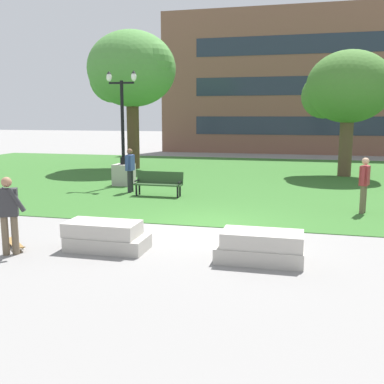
{
  "coord_description": "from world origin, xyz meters",
  "views": [
    {
      "loc": [
        2.49,
        -11.6,
        3.0
      ],
      "look_at": [
        -0.01,
        -1.4,
        1.2
      ],
      "focal_mm": 42.0,
      "sensor_mm": 36.0,
      "label": 1
    }
  ],
  "objects_px": {
    "concrete_block_left": "(261,247)",
    "person_skateboarder": "(8,211)",
    "lamp_post_center": "(124,162)",
    "person_bystander_near_lawn": "(364,182)",
    "park_bench_near_right": "(159,182)",
    "skateboard": "(15,244)",
    "concrete_block_center": "(105,236)",
    "person_bystander_far_lawn": "(130,168)"
  },
  "relations": [
    {
      "from": "concrete_block_center",
      "to": "skateboard",
      "type": "xyz_separation_m",
      "value": [
        -2.07,
        -0.37,
        -0.22
      ]
    },
    {
      "from": "person_skateboarder",
      "to": "person_bystander_near_lawn",
      "type": "distance_m",
      "value": 10.12
    },
    {
      "from": "skateboard",
      "to": "person_bystander_far_lawn",
      "type": "xyz_separation_m",
      "value": [
        -0.16,
        7.58,
        0.9
      ]
    },
    {
      "from": "concrete_block_left",
      "to": "skateboard",
      "type": "xyz_separation_m",
      "value": [
        -5.56,
        -0.36,
        -0.22
      ]
    },
    {
      "from": "concrete_block_left",
      "to": "person_bystander_far_lawn",
      "type": "distance_m",
      "value": 9.24
    },
    {
      "from": "skateboard",
      "to": "person_bystander_near_lawn",
      "type": "distance_m",
      "value": 10.06
    },
    {
      "from": "concrete_block_center",
      "to": "concrete_block_left",
      "type": "relative_size",
      "value": 1.03
    },
    {
      "from": "person_skateboarder",
      "to": "park_bench_near_right",
      "type": "distance_m",
      "value": 7.63
    },
    {
      "from": "lamp_post_center",
      "to": "person_bystander_near_lawn",
      "type": "relative_size",
      "value": 2.81
    },
    {
      "from": "skateboard",
      "to": "person_bystander_near_lawn",
      "type": "relative_size",
      "value": 0.52
    },
    {
      "from": "concrete_block_left",
      "to": "person_bystander_near_lawn",
      "type": "relative_size",
      "value": 1.05
    },
    {
      "from": "concrete_block_left",
      "to": "person_bystander_far_lawn",
      "type": "bearing_deg",
      "value": 128.36
    },
    {
      "from": "concrete_block_left",
      "to": "skateboard",
      "type": "height_order",
      "value": "concrete_block_left"
    },
    {
      "from": "person_skateboarder",
      "to": "skateboard",
      "type": "relative_size",
      "value": 1.92
    },
    {
      "from": "person_bystander_near_lawn",
      "to": "person_skateboarder",
      "type": "bearing_deg",
      "value": -141.98
    },
    {
      "from": "skateboard",
      "to": "lamp_post_center",
      "type": "height_order",
      "value": "lamp_post_center"
    },
    {
      "from": "person_skateboarder",
      "to": "skateboard",
      "type": "xyz_separation_m",
      "value": [
        -0.23,
        0.47,
        -0.88
      ]
    },
    {
      "from": "concrete_block_center",
      "to": "person_skateboarder",
      "type": "bearing_deg",
      "value": -155.61
    },
    {
      "from": "concrete_block_left",
      "to": "lamp_post_center",
      "type": "bearing_deg",
      "value": 126.9
    },
    {
      "from": "person_skateboarder",
      "to": "park_bench_near_right",
      "type": "relative_size",
      "value": 0.95
    },
    {
      "from": "skateboard",
      "to": "person_bystander_far_lawn",
      "type": "distance_m",
      "value": 7.64
    },
    {
      "from": "person_bystander_near_lawn",
      "to": "skateboard",
      "type": "bearing_deg",
      "value": -144.89
    },
    {
      "from": "concrete_block_center",
      "to": "person_skateboarder",
      "type": "distance_m",
      "value": 2.13
    },
    {
      "from": "concrete_block_center",
      "to": "lamp_post_center",
      "type": "distance_m",
      "value": 9.46
    },
    {
      "from": "person_skateboarder",
      "to": "park_bench_near_right",
      "type": "bearing_deg",
      "value": 82.93
    },
    {
      "from": "person_skateboarder",
      "to": "concrete_block_left",
      "type": "bearing_deg",
      "value": 8.79
    },
    {
      "from": "concrete_block_center",
      "to": "park_bench_near_right",
      "type": "distance_m",
      "value": 6.79
    },
    {
      "from": "lamp_post_center",
      "to": "park_bench_near_right",
      "type": "bearing_deg",
      "value": -43.32
    },
    {
      "from": "park_bench_near_right",
      "to": "lamp_post_center",
      "type": "relative_size",
      "value": 0.38
    },
    {
      "from": "skateboard",
      "to": "lamp_post_center",
      "type": "relative_size",
      "value": 0.19
    },
    {
      "from": "skateboard",
      "to": "park_bench_near_right",
      "type": "height_order",
      "value": "park_bench_near_right"
    },
    {
      "from": "concrete_block_center",
      "to": "concrete_block_left",
      "type": "distance_m",
      "value": 3.48
    },
    {
      "from": "concrete_block_left",
      "to": "park_bench_near_right",
      "type": "bearing_deg",
      "value": 123.09
    },
    {
      "from": "person_bystander_far_lawn",
      "to": "park_bench_near_right",
      "type": "bearing_deg",
      "value": -20.26
    },
    {
      "from": "person_skateboarder",
      "to": "park_bench_near_right",
      "type": "xyz_separation_m",
      "value": [
        0.94,
        7.56,
        -0.43
      ]
    },
    {
      "from": "concrete_block_center",
      "to": "skateboard",
      "type": "relative_size",
      "value": 2.07
    },
    {
      "from": "concrete_block_center",
      "to": "lamp_post_center",
      "type": "relative_size",
      "value": 0.38
    },
    {
      "from": "concrete_block_center",
      "to": "concrete_block_left",
      "type": "xyz_separation_m",
      "value": [
        3.48,
        -0.01,
        0.0
      ]
    },
    {
      "from": "skateboard",
      "to": "park_bench_near_right",
      "type": "distance_m",
      "value": 7.2
    },
    {
      "from": "concrete_block_left",
      "to": "person_skateboarder",
      "type": "relative_size",
      "value": 1.05
    },
    {
      "from": "person_skateboarder",
      "to": "lamp_post_center",
      "type": "height_order",
      "value": "lamp_post_center"
    },
    {
      "from": "park_bench_near_right",
      "to": "concrete_block_left",
      "type": "bearing_deg",
      "value": -56.91
    }
  ]
}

